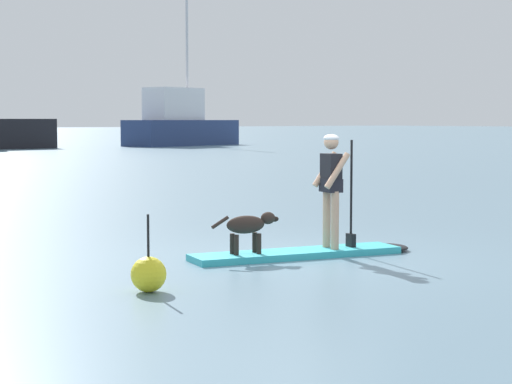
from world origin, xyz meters
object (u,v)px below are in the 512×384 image
object	(u,v)px
dog	(249,226)
marker_buoy	(149,274)
moored_boat_starboard	(180,124)
paddleboard	(310,253)
person_paddler	(332,182)

from	to	relation	value
dog	marker_buoy	size ratio (longest dim) A/B	1.13
dog	moored_boat_starboard	distance (m)	57.13
paddleboard	person_paddler	size ratio (longest dim) A/B	2.09
person_paddler	dog	world-z (taller)	person_paddler
person_paddler	moored_boat_starboard	size ratio (longest dim) A/B	0.14
person_paddler	marker_buoy	bearing A→B (deg)	-165.96
person_paddler	marker_buoy	size ratio (longest dim) A/B	1.85
person_paddler	marker_buoy	world-z (taller)	person_paddler
person_paddler	dog	size ratio (longest dim) A/B	1.64
marker_buoy	dog	bearing A→B (deg)	27.34
person_paddler	moored_boat_starboard	world-z (taller)	moored_boat_starboard
moored_boat_starboard	marker_buoy	distance (m)	59.40
dog	person_paddler	bearing A→B (deg)	-12.58
paddleboard	person_paddler	distance (m)	1.10
dog	moored_boat_starboard	bearing A→B (deg)	59.19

